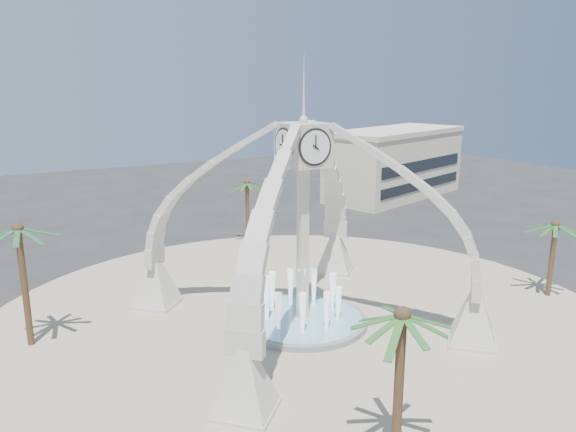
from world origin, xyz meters
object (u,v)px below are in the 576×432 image
clock_tower (303,222)px  fountain (302,319)px  palm_west (18,231)px  palm_south (402,317)px  palm_east (556,225)px  palm_north (247,184)px

clock_tower → fountain: size_ratio=2.24×
palm_west → palm_south: (11.76, -17.72, -0.66)m
fountain → palm_east: (17.28, -4.34, 4.81)m
palm_west → palm_north: size_ratio=1.19×
clock_tower → palm_north: bearing=75.8°
palm_west → fountain: bearing=-18.3°
palm_west → clock_tower: bearing=-18.3°
palm_east → palm_south: palm_south is taller
palm_north → palm_west: bearing=-147.1°
palm_south → fountain: bearing=76.0°
palm_east → palm_west: bearing=163.9°
fountain → palm_east: bearing=-14.1°
fountain → palm_north: bearing=75.8°
palm_east → palm_north: bearing=120.6°
clock_tower → fountain: clock_tower is taller
palm_north → palm_south: (-7.60, -30.24, 0.48)m
clock_tower → palm_west: bearing=161.7°
clock_tower → palm_east: 17.87m
palm_east → palm_south: (-20.47, -8.45, 0.98)m
palm_east → clock_tower: bearing=165.9°
palm_north → palm_east: bearing=-59.4°
clock_tower → palm_north: 18.02m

